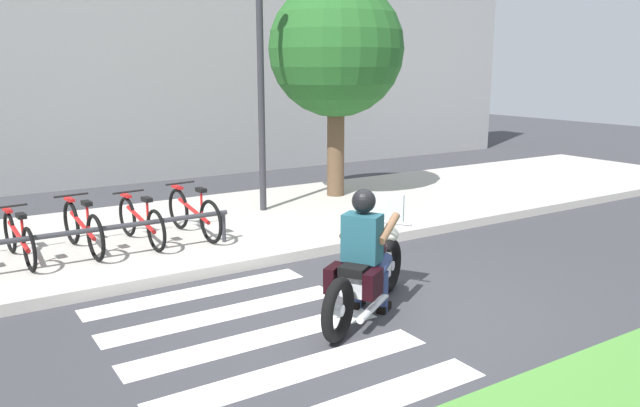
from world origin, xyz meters
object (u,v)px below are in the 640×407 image
(bike_rack, at_px, (92,233))
(street_lamp, at_px, (260,65))
(motorcycle, at_px, (367,274))
(bicycle_2, at_px, (83,228))
(tree_near_rack, at_px, (336,50))
(bicycle_4, at_px, (194,213))
(bicycle_3, at_px, (141,221))
(bicycle_1, at_px, (19,238))
(rider, at_px, (365,244))

(bike_rack, xyz_separation_m, street_lamp, (3.38, 1.58, 2.18))
(motorcycle, height_order, bike_rack, motorcycle)
(bicycle_2, bearing_deg, tree_near_rack, 15.23)
(motorcycle, bearing_deg, bicycle_4, 99.45)
(tree_near_rack, bearing_deg, bicycle_3, -162.11)
(bicycle_1, distance_m, bicycle_3, 1.64)
(bicycle_1, xyz_separation_m, bicycle_4, (2.46, -0.00, 0.03))
(bicycle_4, xyz_separation_m, street_lamp, (1.73, 1.03, 2.24))
(bicycle_1, xyz_separation_m, bike_rack, (0.82, -0.56, 0.09))
(tree_near_rack, bearing_deg, bicycle_2, -164.77)
(rider, height_order, tree_near_rack, tree_near_rack)
(motorcycle, height_order, rider, rider)
(tree_near_rack, bearing_deg, motorcycle, -120.50)
(motorcycle, relative_size, bicycle_1, 1.19)
(motorcycle, distance_m, bicycle_1, 4.77)
(bicycle_3, relative_size, bike_rack, 0.43)
(bicycle_1, xyz_separation_m, bicycle_2, (0.82, -0.00, 0.03))
(bicycle_2, distance_m, street_lamp, 4.18)
(bicycle_4, relative_size, tree_near_rack, 0.40)
(bicycle_2, height_order, bicycle_4, bicycle_4)
(bicycle_2, relative_size, bike_rack, 0.44)
(bicycle_2, xyz_separation_m, bike_rack, (0.00, -0.55, 0.06))
(bicycle_2, bearing_deg, bicycle_4, -0.00)
(bicycle_2, distance_m, tree_near_rack, 5.99)
(bicycle_1, bearing_deg, street_lamp, 13.73)
(motorcycle, xyz_separation_m, tree_near_rack, (2.99, 5.08, 2.56))
(bicycle_1, relative_size, bicycle_3, 0.98)
(bicycle_1, distance_m, street_lamp, 4.88)
(bicycle_1, relative_size, tree_near_rack, 0.38)
(bike_rack, bearing_deg, bicycle_3, 34.05)
(bike_rack, height_order, tree_near_rack, tree_near_rack)
(bicycle_3, height_order, street_lamp, street_lamp)
(motorcycle, relative_size, bicycle_4, 1.13)
(motorcycle, distance_m, bicycle_4, 3.70)
(bicycle_2, bearing_deg, motorcycle, -58.34)
(bicycle_1, distance_m, bike_rack, 1.00)
(motorcycle, xyz_separation_m, bicycle_2, (-2.25, 3.65, 0.04))
(bicycle_4, height_order, street_lamp, street_lamp)
(rider, xyz_separation_m, bike_rack, (-2.18, 3.13, -0.27))
(motorcycle, bearing_deg, tree_near_rack, 59.50)
(bicycle_2, bearing_deg, street_lamp, 16.92)
(bicycle_2, bearing_deg, rider, -59.37)
(bicycle_3, bearing_deg, motorcycle, -68.62)
(bicycle_2, distance_m, bicycle_3, 0.82)
(motorcycle, xyz_separation_m, bicycle_1, (-3.07, 3.65, 0.01))
(bicycle_4, bearing_deg, street_lamp, 30.64)
(bike_rack, bearing_deg, bicycle_4, 18.63)
(motorcycle, distance_m, bike_rack, 3.83)
(rider, height_order, bicycle_2, rider)
(bicycle_4, bearing_deg, bicycle_1, 179.96)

